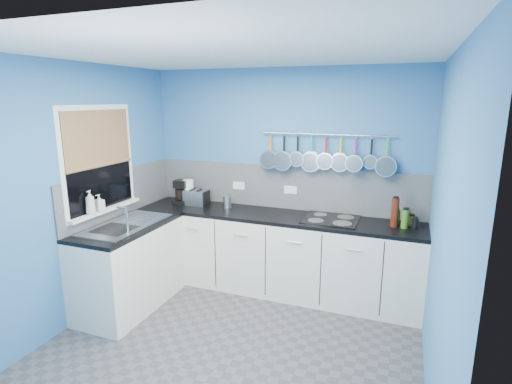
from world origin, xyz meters
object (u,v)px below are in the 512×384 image
Objects in this scene: toaster at (196,197)px; canister at (227,202)px; soap_bottle_a at (90,202)px; paper_towel at (188,191)px; hob at (331,219)px; soap_bottle_b at (99,203)px; coffee_maker at (181,192)px.

toaster is 2.02× the size of canister.
canister is (0.92, 1.18, -0.20)m from soap_bottle_a.
canister is (0.54, -0.04, -0.08)m from paper_towel.
soap_bottle_a reaches higher than paper_towel.
soap_bottle_a reaches higher than hob.
canister is at bearing 177.95° from hob.
canister is (0.92, 1.06, -0.17)m from soap_bottle_b.
toaster is at bearing 1.47° from coffee_maker.
soap_bottle_a is 1.39× the size of soap_bottle_b.
coffee_maker is at bearing 75.07° from soap_bottle_a.
soap_bottle_a is 1.51m from canister.
soap_bottle_a reaches higher than soap_bottle_b.
soap_bottle_b reaches higher than toaster.
toaster is (0.13, -0.04, -0.06)m from paper_towel.
soap_bottle_b is 1.09m from coffee_maker.
soap_bottle_b is 1.18m from toaster.
soap_bottle_a is 0.42× the size of hob.
paper_towel is at bearing 176.18° from canister.
soap_bottle_a is at bearing -90.00° from soap_bottle_b.
toaster is 1.65m from hob.
paper_towel reaches higher than hob.
canister is at bearing -0.86° from coffee_maker.
canister is at bearing -3.82° from paper_towel.
canister is at bearing 52.08° from soap_bottle_a.
soap_bottle_b is at bearing -130.94° from canister.
toaster is at bearing -17.94° from paper_towel.
canister is 0.24× the size of hob.
coffee_maker reaches higher than hob.
paper_towel is at bearing 72.61° from soap_bottle_a.
soap_bottle_a is 2.45m from hob.
paper_towel is (0.38, 1.10, -0.09)m from soap_bottle_b.
soap_bottle_a is 0.82× the size of paper_towel.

